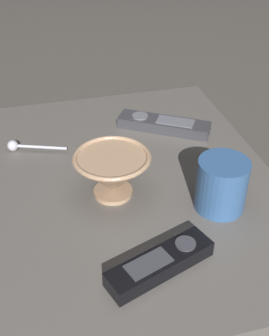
{
  "coord_description": "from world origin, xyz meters",
  "views": [
    {
      "loc": [
        0.61,
        -0.15,
        0.52
      ],
      "look_at": [
        -0.0,
        0.01,
        0.06
      ],
      "focal_mm": 46.11,
      "sensor_mm": 36.0,
      "label": 1
    }
  ],
  "objects_px": {
    "cereal_bowl": "(112,173)",
    "teaspoon": "(20,146)",
    "tv_remote_far": "(160,263)",
    "coffee_mug": "(221,185)",
    "tv_remote_near": "(164,125)"
  },
  "relations": [
    {
      "from": "tv_remote_near",
      "to": "tv_remote_far",
      "type": "bearing_deg",
      "value": -18.25
    },
    {
      "from": "cereal_bowl",
      "to": "coffee_mug",
      "type": "distance_m",
      "value": 0.18
    },
    {
      "from": "cereal_bowl",
      "to": "tv_remote_far",
      "type": "relative_size",
      "value": 0.78
    },
    {
      "from": "cereal_bowl",
      "to": "tv_remote_far",
      "type": "height_order",
      "value": "cereal_bowl"
    },
    {
      "from": "teaspoon",
      "to": "tv_remote_near",
      "type": "distance_m",
      "value": 0.3
    },
    {
      "from": "teaspoon",
      "to": "coffee_mug",
      "type": "bearing_deg",
      "value": 51.04
    },
    {
      "from": "teaspoon",
      "to": "tv_remote_far",
      "type": "bearing_deg",
      "value": 26.25
    },
    {
      "from": "teaspoon",
      "to": "cereal_bowl",
      "type": "bearing_deg",
      "value": 40.15
    },
    {
      "from": "coffee_mug",
      "to": "tv_remote_far",
      "type": "distance_m",
      "value": 0.18
    },
    {
      "from": "cereal_bowl",
      "to": "teaspoon",
      "type": "distance_m",
      "value": 0.24
    },
    {
      "from": "cereal_bowl",
      "to": "teaspoon",
      "type": "relative_size",
      "value": 1.13
    },
    {
      "from": "teaspoon",
      "to": "tv_remote_near",
      "type": "xyz_separation_m",
      "value": [
        -0.01,
        0.3,
        0.0
      ]
    },
    {
      "from": "coffee_mug",
      "to": "tv_remote_far",
      "type": "xyz_separation_m",
      "value": [
        0.11,
        -0.14,
        -0.03
      ]
    },
    {
      "from": "cereal_bowl",
      "to": "coffee_mug",
      "type": "bearing_deg",
      "value": 65.1
    },
    {
      "from": "coffee_mug",
      "to": "teaspoon",
      "type": "distance_m",
      "value": 0.41
    }
  ]
}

